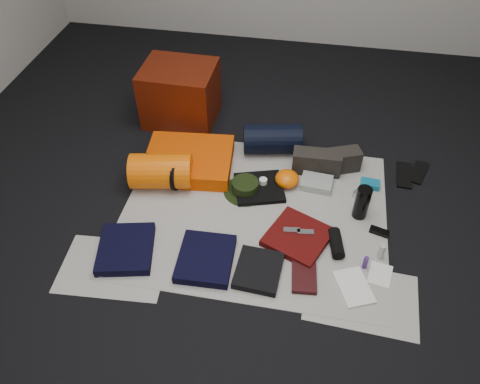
% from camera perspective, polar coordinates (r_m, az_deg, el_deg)
% --- Properties ---
extents(floor, '(4.50, 4.50, 0.02)m').
position_cam_1_polar(floor, '(2.89, 1.73, -2.62)').
color(floor, black).
rests_on(floor, ground).
extents(newspaper_mat, '(1.60, 1.30, 0.01)m').
position_cam_1_polar(newspaper_mat, '(2.88, 1.74, -2.44)').
color(newspaper_mat, beige).
rests_on(newspaper_mat, floor).
extents(newspaper_sheet_front_left, '(0.61, 0.44, 0.00)m').
position_cam_1_polar(newspaper_sheet_front_left, '(2.71, -15.15, -8.85)').
color(newspaper_sheet_front_left, beige).
rests_on(newspaper_sheet_front_left, floor).
extents(newspaper_sheet_front_right, '(0.60, 0.43, 0.00)m').
position_cam_1_polar(newspaper_sheet_front_right, '(2.59, 14.58, -12.34)').
color(newspaper_sheet_front_right, beige).
rests_on(newspaper_sheet_front_right, floor).
extents(red_cabinet, '(0.52, 0.44, 0.43)m').
position_cam_1_polar(red_cabinet, '(3.53, -7.30, 11.77)').
color(red_cabinet, '#521406').
rests_on(red_cabinet, floor).
extents(sleeping_pad, '(0.61, 0.52, 0.10)m').
position_cam_1_polar(sleeping_pad, '(3.16, -6.23, 3.85)').
color(sleeping_pad, '#DB4602').
rests_on(sleeping_pad, newspaper_mat).
extents(stuff_sack, '(0.42, 0.29, 0.23)m').
position_cam_1_polar(stuff_sack, '(3.02, -9.59, 2.52)').
color(stuff_sack, '#E55903').
rests_on(stuff_sack, newspaper_mat).
extents(sack_strap_left, '(0.02, 0.22, 0.22)m').
position_cam_1_polar(sack_strap_left, '(3.05, -11.36, 2.66)').
color(sack_strap_left, black).
rests_on(sack_strap_left, newspaper_mat).
extents(sack_strap_right, '(0.02, 0.22, 0.22)m').
position_cam_1_polar(sack_strap_right, '(2.99, -7.75, 2.23)').
color(sack_strap_right, black).
rests_on(sack_strap_right, newspaper_mat).
extents(navy_duffel, '(0.43, 0.28, 0.21)m').
position_cam_1_polar(navy_duffel, '(3.25, 3.97, 6.47)').
color(navy_duffel, black).
rests_on(navy_duffel, newspaper_mat).
extents(boonie_brim, '(0.36, 0.36, 0.01)m').
position_cam_1_polar(boonie_brim, '(3.00, 0.65, 0.14)').
color(boonie_brim, black).
rests_on(boonie_brim, newspaper_mat).
extents(boonie_crown, '(0.17, 0.17, 0.07)m').
position_cam_1_polar(boonie_crown, '(2.97, 0.65, 0.70)').
color(boonie_crown, black).
rests_on(boonie_crown, boonie_brim).
extents(hiking_boot_left, '(0.32, 0.13, 0.16)m').
position_cam_1_polar(hiking_boot_left, '(3.13, 9.33, 3.62)').
color(hiking_boot_left, black).
rests_on(hiking_boot_left, newspaper_mat).
extents(hiking_boot_right, '(0.32, 0.22, 0.15)m').
position_cam_1_polar(hiking_boot_right, '(3.17, 11.75, 3.73)').
color(hiking_boot_right, black).
rests_on(hiking_boot_right, newspaper_mat).
extents(flip_flop_left, '(0.11, 0.25, 0.01)m').
position_cam_1_polar(flip_flop_left, '(3.30, 19.37, 1.96)').
color(flip_flop_left, black).
rests_on(flip_flop_left, floor).
extents(flip_flop_right, '(0.16, 0.25, 0.01)m').
position_cam_1_polar(flip_flop_right, '(3.35, 20.94, 2.26)').
color(flip_flop_right, black).
rests_on(flip_flop_right, floor).
extents(trousers_navy_a, '(0.37, 0.40, 0.05)m').
position_cam_1_polar(trousers_navy_a, '(2.74, -13.74, -6.74)').
color(trousers_navy_a, black).
rests_on(trousers_navy_a, newspaper_mat).
extents(trousers_navy_b, '(0.31, 0.35, 0.05)m').
position_cam_1_polar(trousers_navy_b, '(2.62, -4.20, -8.10)').
color(trousers_navy_b, black).
rests_on(trousers_navy_b, newspaper_mat).
extents(trousers_charcoal, '(0.26, 0.29, 0.04)m').
position_cam_1_polar(trousers_charcoal, '(2.58, 2.26, -9.51)').
color(trousers_charcoal, black).
rests_on(trousers_charcoal, newspaper_mat).
extents(black_tshirt, '(0.37, 0.36, 0.03)m').
position_cam_1_polar(black_tshirt, '(3.01, 2.35, 0.53)').
color(black_tshirt, black).
rests_on(black_tshirt, newspaper_mat).
extents(red_shirt, '(0.43, 0.43, 0.04)m').
position_cam_1_polar(red_shirt, '(2.74, 7.06, -5.46)').
color(red_shirt, '#480907').
rests_on(red_shirt, newspaper_mat).
extents(orange_stuff_sack, '(0.18, 0.18, 0.10)m').
position_cam_1_polar(orange_stuff_sack, '(3.03, 5.75, 1.61)').
color(orange_stuff_sack, '#E55903').
rests_on(orange_stuff_sack, newspaper_mat).
extents(first_aid_pouch, '(0.21, 0.16, 0.05)m').
position_cam_1_polar(first_aid_pouch, '(3.06, 9.31, 1.09)').
color(first_aid_pouch, gray).
rests_on(first_aid_pouch, newspaper_mat).
extents(water_bottle, '(0.10, 0.10, 0.22)m').
position_cam_1_polar(water_bottle, '(2.87, 14.65, -1.26)').
color(water_bottle, black).
rests_on(water_bottle, newspaper_mat).
extents(speaker, '(0.11, 0.20, 0.07)m').
position_cam_1_polar(speaker, '(2.73, 11.65, -6.14)').
color(speaker, black).
rests_on(speaker, newspaper_mat).
extents(compact_camera, '(0.12, 0.11, 0.04)m').
position_cam_1_polar(compact_camera, '(3.04, 14.60, -0.47)').
color(compact_camera, '#B5B5BA').
rests_on(compact_camera, newspaper_mat).
extents(cyan_case, '(0.13, 0.09, 0.04)m').
position_cam_1_polar(cyan_case, '(3.14, 15.56, 0.94)').
color(cyan_case, '#0D6283').
rests_on(cyan_case, newspaper_mat).
extents(toiletry_purple, '(0.04, 0.04, 0.08)m').
position_cam_1_polar(toiletry_purple, '(2.67, 15.04, -8.30)').
color(toiletry_purple, '#3E1F66').
rests_on(toiletry_purple, newspaper_mat).
extents(toiletry_clear, '(0.04, 0.04, 0.10)m').
position_cam_1_polar(toiletry_clear, '(2.73, 16.85, -6.96)').
color(toiletry_clear, '#A2A7A3').
rests_on(toiletry_clear, newspaper_mat).
extents(paperback_book, '(0.15, 0.21, 0.03)m').
position_cam_1_polar(paperback_book, '(2.58, 7.82, -10.24)').
color(paperback_book, black).
rests_on(paperback_book, newspaper_mat).
extents(map_booklet, '(0.24, 0.28, 0.01)m').
position_cam_1_polar(map_booklet, '(2.61, 13.72, -11.17)').
color(map_booklet, silver).
rests_on(map_booklet, newspaper_mat).
extents(map_printout, '(0.14, 0.17, 0.01)m').
position_cam_1_polar(map_printout, '(2.69, 16.72, -9.60)').
color(map_printout, silver).
rests_on(map_printout, newspaper_mat).
extents(sunglasses, '(0.12, 0.07, 0.03)m').
position_cam_1_polar(sunglasses, '(2.87, 16.60, -4.64)').
color(sunglasses, black).
rests_on(sunglasses, newspaper_mat).
extents(key_cluster, '(0.07, 0.07, 0.01)m').
position_cam_1_polar(key_cluster, '(2.70, -16.54, -9.37)').
color(key_cluster, '#B5B5BA').
rests_on(key_cluster, newspaper_mat).
extents(tape_roll, '(0.05, 0.05, 0.03)m').
position_cam_1_polar(tape_roll, '(3.00, 2.83, 1.32)').
color(tape_roll, silver).
rests_on(tape_roll, black_tshirt).
extents(energy_bar_a, '(0.10, 0.05, 0.01)m').
position_cam_1_polar(energy_bar_a, '(2.73, 6.32, -4.65)').
color(energy_bar_a, '#B5B5BA').
rests_on(energy_bar_a, red_shirt).
extents(energy_bar_b, '(0.10, 0.05, 0.01)m').
position_cam_1_polar(energy_bar_b, '(2.73, 7.99, -4.86)').
color(energy_bar_b, '#B5B5BA').
rests_on(energy_bar_b, red_shirt).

